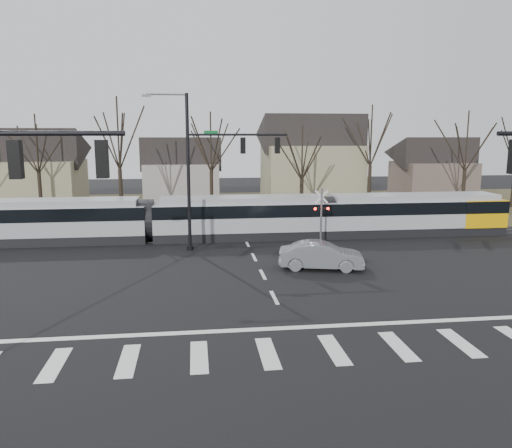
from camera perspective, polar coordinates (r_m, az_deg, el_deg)
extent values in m
plane|color=black|center=(21.94, 2.95, -10.04)|extent=(140.00, 140.00, 0.00)
cube|color=#38331E|center=(52.94, -3.07, 1.87)|extent=(140.00, 28.00, 0.01)
cube|color=silver|center=(18.56, -22.02, -14.65)|extent=(0.60, 2.60, 0.01)
cube|color=silver|center=(18.09, -14.41, -14.87)|extent=(0.60, 2.60, 0.01)
cube|color=silver|center=(17.94, -6.52, -14.83)|extent=(0.60, 2.60, 0.01)
cube|color=silver|center=(18.10, 1.35, -14.52)|extent=(0.60, 2.60, 0.01)
cube|color=silver|center=(18.58, 8.92, -13.98)|extent=(0.60, 2.60, 0.01)
cube|color=silver|center=(19.34, 15.96, -13.26)|extent=(0.60, 2.60, 0.01)
cube|color=silver|center=(20.36, 22.34, -12.43)|extent=(0.60, 2.60, 0.01)
cube|color=silver|center=(20.28, 3.85, -11.75)|extent=(28.00, 0.35, 0.01)
cube|color=silver|center=(23.80, 2.10, -8.39)|extent=(0.18, 2.00, 0.01)
cube|color=silver|center=(27.58, 0.77, -5.78)|extent=(0.18, 2.00, 0.01)
cube|color=silver|center=(31.41, -0.23, -3.81)|extent=(0.18, 2.00, 0.01)
cube|color=silver|center=(35.28, -1.00, -2.26)|extent=(0.18, 2.00, 0.01)
cube|color=silver|center=(39.18, -1.62, -1.02)|extent=(0.18, 2.00, 0.01)
cube|color=silver|center=(43.10, -2.13, -0.01)|extent=(0.18, 2.00, 0.01)
cube|color=silver|center=(47.03, -2.56, 0.84)|extent=(0.18, 2.00, 0.01)
cube|color=silver|center=(50.97, -2.92, 1.56)|extent=(0.18, 2.00, 0.01)
cube|color=#59595E|center=(36.35, -1.19, -1.86)|extent=(90.00, 0.12, 0.06)
cube|color=#59595E|center=(37.71, -1.41, -1.42)|extent=(90.00, 0.12, 0.06)
cube|color=gray|center=(38.22, -22.81, 0.27)|extent=(13.85, 2.98, 3.11)
cube|color=black|center=(38.12, -22.88, 1.20)|extent=(13.87, 3.03, 0.91)
cube|color=gray|center=(36.93, -1.66, 0.74)|extent=(12.79, 2.98, 3.11)
cube|color=black|center=(36.83, -1.67, 1.70)|extent=(12.81, 3.03, 0.91)
cube|color=gray|center=(40.40, 17.50, 1.08)|extent=(13.85, 2.98, 3.11)
cube|color=black|center=(40.32, 17.55, 1.97)|extent=(13.87, 3.03, 0.91)
cube|color=#E5A407|center=(42.82, 23.88, 1.30)|extent=(3.41, 3.05, 2.08)
imported|color=slate|center=(28.74, 7.47, -3.60)|extent=(3.76, 5.52, 1.58)
cylinder|color=black|center=(15.16, -27.16, 9.21)|extent=(6.50, 0.14, 0.14)
cube|color=black|center=(15.07, -25.78, 6.65)|extent=(0.32, 0.32, 1.05)
sphere|color=#FF0C07|center=(15.06, -25.87, 7.90)|extent=(0.22, 0.22, 0.22)
cube|color=black|center=(14.51, -17.18, 7.11)|extent=(0.32, 0.32, 1.05)
sphere|color=#FF0C07|center=(14.50, -17.24, 8.41)|extent=(0.22, 0.22, 0.22)
cylinder|color=black|center=(32.87, -7.73, 5.72)|extent=(0.22, 0.22, 10.20)
cylinder|color=black|center=(33.60, -7.53, -2.72)|extent=(0.44, 0.44, 0.30)
cylinder|color=black|center=(32.91, -2.08, 10.17)|extent=(6.50, 0.14, 0.14)
cube|color=#0C5926|center=(32.80, -5.18, 10.40)|extent=(0.90, 0.03, 0.22)
cube|color=black|center=(32.94, -1.50, 8.95)|extent=(0.32, 0.32, 1.05)
sphere|color=#FF0C07|center=(32.94, -1.51, 9.53)|extent=(0.22, 0.22, 0.22)
cube|color=black|center=(33.24, 2.45, 8.96)|extent=(0.32, 0.32, 1.05)
sphere|color=#FF0C07|center=(33.24, 2.45, 9.53)|extent=(0.22, 0.22, 0.22)
cube|color=#59595B|center=(33.00, -12.42, 14.15)|extent=(0.55, 0.22, 0.14)
cylinder|color=#59595B|center=(34.63, 7.45, 0.78)|extent=(0.14, 0.14, 4.00)
cylinder|color=#59595B|center=(34.99, 7.38, -2.29)|extent=(0.36, 0.36, 0.20)
cube|color=silver|center=(34.44, 7.51, 3.08)|extent=(0.95, 0.04, 0.95)
cube|color=silver|center=(34.44, 7.51, 3.08)|extent=(0.95, 0.04, 0.95)
cube|color=black|center=(34.54, 7.48, 1.76)|extent=(1.00, 0.10, 0.12)
sphere|color=#FF0C07|center=(34.36, 6.78, 1.73)|extent=(0.18, 0.18, 0.18)
sphere|color=#FF0C07|center=(34.58, 8.23, 1.75)|extent=(0.18, 0.18, 0.18)
cube|color=gray|center=(56.91, -23.83, 4.13)|extent=(9.00, 8.00, 5.00)
cube|color=gray|center=(56.54, -8.46, 4.59)|extent=(8.00, 7.00, 4.50)
cube|color=gray|center=(54.92, 6.27, 5.53)|extent=(10.00, 8.00, 6.50)
cube|color=brown|center=(62.03, 19.47, 4.60)|extent=(8.00, 7.00, 4.50)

